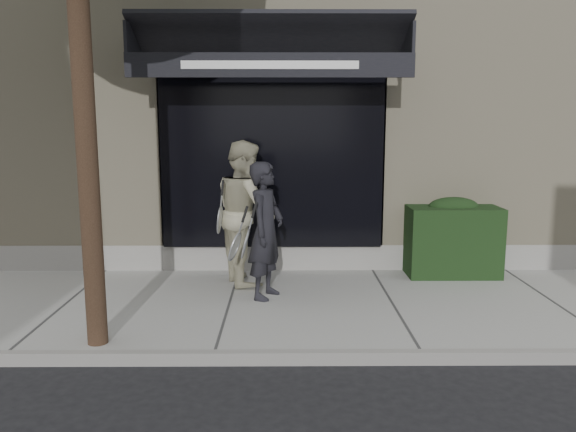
{
  "coord_description": "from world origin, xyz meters",
  "views": [
    {
      "loc": [
        -1.33,
        -6.66,
        2.31
      ],
      "look_at": [
        -1.28,
        0.6,
        1.09
      ],
      "focal_mm": 35.0,
      "sensor_mm": 36.0,
      "label": 1
    }
  ],
  "objects": [
    {
      "name": "ground",
      "position": [
        0.0,
        0.0,
        0.0
      ],
      "size": [
        80.0,
        80.0,
        0.0
      ],
      "primitive_type": "plane",
      "color": "black",
      "rests_on": "ground"
    },
    {
      "name": "sidewalk",
      "position": [
        0.0,
        0.0,
        0.06
      ],
      "size": [
        20.0,
        3.0,
        0.12
      ],
      "primitive_type": "cube",
      "color": "#9F9F9A",
      "rests_on": "ground"
    },
    {
      "name": "curb",
      "position": [
        0.0,
        -1.55,
        0.07
      ],
      "size": [
        20.0,
        0.1,
        0.14
      ],
      "primitive_type": "cube",
      "color": "gray",
      "rests_on": "ground"
    },
    {
      "name": "building_facade",
      "position": [
        -0.01,
        4.96,
        2.74
      ],
      "size": [
        14.3,
        8.04,
        5.64
      ],
      "color": "beige",
      "rests_on": "ground"
    },
    {
      "name": "hedge",
      "position": [
        1.1,
        1.25,
        0.66
      ],
      "size": [
        1.3,
        0.7,
        1.14
      ],
      "color": "black",
      "rests_on": "sidewalk"
    },
    {
      "name": "pedestrian_front",
      "position": [
        -1.56,
        0.2,
        0.98
      ],
      "size": [
        0.77,
        0.84,
        1.72
      ],
      "color": "black",
      "rests_on": "sidewalk"
    },
    {
      "name": "pedestrian_back",
      "position": [
        -1.85,
        0.89,
        1.1
      ],
      "size": [
        1.01,
        1.14,
        1.96
      ],
      "color": "#B6B091",
      "rests_on": "sidewalk"
    }
  ]
}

